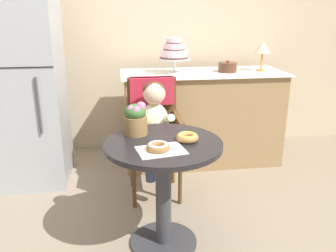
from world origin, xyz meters
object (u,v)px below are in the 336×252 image
(donut_mid, at_px, (187,137))
(tiered_cake_stand, at_px, (174,52))
(table_lamp, at_px, (263,48))
(wicker_chair, at_px, (153,118))
(refrigerator, at_px, (23,87))
(donut_front, at_px, (158,147))
(seated_child, at_px, (155,119))
(flower_vase, at_px, (136,118))
(cafe_table, at_px, (163,174))
(round_layer_cake, at_px, (227,67))

(donut_mid, relative_size, tiered_cake_stand, 0.42)
(table_lamp, bearing_deg, wicker_chair, -153.85)
(donut_mid, distance_m, refrigerator, 1.63)
(donut_front, distance_m, donut_mid, 0.23)
(seated_child, height_order, donut_front, seated_child)
(table_lamp, bearing_deg, donut_mid, -126.74)
(table_lamp, bearing_deg, flower_vase, -138.23)
(seated_child, distance_m, flower_vase, 0.49)
(donut_front, bearing_deg, seated_child, 85.54)
(seated_child, xyz_separation_m, donut_mid, (0.14, -0.60, 0.07))
(wicker_chair, relative_size, donut_front, 6.99)
(wicker_chair, xyz_separation_m, table_lamp, (1.11, 0.54, 0.48))
(donut_front, bearing_deg, cafe_table, 70.99)
(donut_mid, bearing_deg, tiered_cake_stand, 84.78)
(donut_front, xyz_separation_m, tiered_cake_stand, (0.31, 1.43, 0.35))
(wicker_chair, xyz_separation_m, tiered_cake_stand, (0.25, 0.54, 0.45))
(refrigerator, bearing_deg, tiered_cake_stand, 8.64)
(tiered_cake_stand, bearing_deg, round_layer_cake, -0.43)
(donut_front, xyz_separation_m, table_lamp, (1.17, 1.43, 0.37))
(donut_front, xyz_separation_m, refrigerator, (-1.01, 1.23, 0.11))
(cafe_table, xyz_separation_m, donut_front, (-0.04, -0.13, 0.24))
(flower_vase, distance_m, refrigerator, 1.30)
(round_layer_cake, bearing_deg, table_lamp, 1.00)
(cafe_table, relative_size, flower_vase, 3.34)
(refrigerator, bearing_deg, donut_front, -50.73)
(cafe_table, distance_m, round_layer_cake, 1.58)
(wicker_chair, height_order, seated_child, seated_child)
(round_layer_cake, bearing_deg, refrigerator, -173.89)
(wicker_chair, bearing_deg, tiered_cake_stand, 70.64)
(table_lamp, bearing_deg, cafe_table, -130.76)
(wicker_chair, height_order, table_lamp, table_lamp)
(refrigerator, bearing_deg, seated_child, -25.14)
(round_layer_cake, bearing_deg, wicker_chair, -145.04)
(tiered_cake_stand, bearing_deg, wicker_chair, -115.10)
(donut_front, xyz_separation_m, round_layer_cake, (0.83, 1.43, 0.20))
(flower_vase, bearing_deg, donut_mid, -28.62)
(donut_front, height_order, flower_vase, flower_vase)
(seated_child, bearing_deg, refrigerator, 154.86)
(refrigerator, bearing_deg, wicker_chair, -17.88)
(seated_child, relative_size, flower_vase, 3.37)
(cafe_table, height_order, table_lamp, table_lamp)
(cafe_table, distance_m, wicker_chair, 0.77)
(cafe_table, height_order, tiered_cake_stand, tiered_cake_stand)
(tiered_cake_stand, bearing_deg, seated_child, -110.01)
(seated_child, xyz_separation_m, tiered_cake_stand, (0.25, 0.70, 0.42))
(wicker_chair, relative_size, flower_vase, 4.43)
(cafe_table, bearing_deg, flower_vase, 133.75)
(cafe_table, distance_m, seated_child, 0.63)
(refrigerator, bearing_deg, cafe_table, -46.33)
(donut_front, distance_m, tiered_cake_stand, 1.50)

